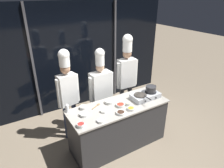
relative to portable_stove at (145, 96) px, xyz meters
name	(u,v)px	position (x,y,z in m)	size (l,w,h in m)	color
ground_plane	(118,143)	(-0.61, 0.03, -0.98)	(24.00, 24.00, 0.00)	#7F705B
window_wall_back	(78,57)	(-0.61, 1.98, 0.37)	(5.18, 0.09, 2.70)	black
demo_counter	(119,125)	(-0.61, 0.03, -0.51)	(1.94, 0.74, 0.92)	#2D2D30
portable_stove	(145,96)	(0.00, 0.00, 0.00)	(0.58, 0.33, 0.11)	#B2B5BA
frying_pan	(140,94)	(-0.13, 0.00, 0.08)	(0.25, 0.44, 0.05)	#38332D
stock_pot	(151,89)	(0.13, 0.00, 0.12)	(0.24, 0.21, 0.12)	#333335
squeeze_bottle_clear	(67,108)	(-1.52, 0.34, 0.03)	(0.06, 0.06, 0.18)	white
prep_bowl_garlic	(84,114)	(-1.31, 0.07, -0.03)	(0.17, 0.17, 0.05)	white
prep_bowl_rice	(109,102)	(-0.72, 0.20, -0.02)	(0.17, 0.17, 0.06)	white
prep_bowl_chicken	(103,111)	(-0.97, -0.01, -0.03)	(0.12, 0.12, 0.04)	white
prep_bowl_bell_pepper	(81,125)	(-1.48, -0.19, -0.02)	(0.13, 0.13, 0.06)	white
prep_bowl_ginger	(128,104)	(-0.45, -0.04, -0.02)	(0.11, 0.11, 0.06)	white
prep_bowl_carrots	(131,109)	(-0.51, -0.21, -0.03)	(0.14, 0.14, 0.05)	white
prep_bowl_shrimp	(83,107)	(-1.23, 0.28, -0.02)	(0.14, 0.14, 0.06)	white
prep_bowl_chili_flakes	(120,105)	(-0.60, 0.00, -0.03)	(0.17, 0.17, 0.05)	white
prep_bowl_soy_glaze	(121,113)	(-0.74, -0.22, -0.03)	(0.16, 0.16, 0.04)	white
prep_bowl_onion	(100,121)	(-1.15, -0.24, -0.03)	(0.12, 0.12, 0.04)	white
serving_spoon_slotted	(97,105)	(-0.96, 0.25, -0.05)	(0.23, 0.14, 0.02)	olive
chef_head	(67,87)	(-1.33, 0.79, 0.20)	(0.47, 0.24, 1.94)	#2D3856
chef_sous	(101,86)	(-0.60, 0.77, 0.06)	(0.60, 0.27, 1.86)	#2D3856
chef_line	(127,71)	(0.11, 0.82, 0.23)	(0.54, 0.24, 2.05)	#4C4C51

